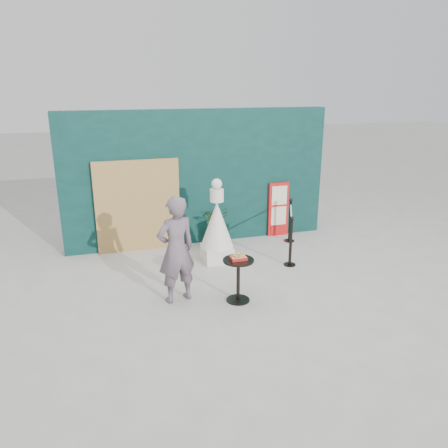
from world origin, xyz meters
TOP-DOWN VIEW (x-y plane):
  - ground at (0.00, 0.00)m, footprint 60.00×60.00m
  - back_wall at (0.00, 3.15)m, footprint 6.00×0.30m
  - bamboo_fence at (-1.40, 2.94)m, footprint 1.80×0.08m
  - woman at (-1.08, 0.37)m, footprint 0.75×0.59m
  - menu_board at (1.90, 2.95)m, footprint 0.50×0.07m
  - statue at (0.05, 1.85)m, footprint 0.68×0.68m
  - cafe_table at (-0.11, 0.04)m, footprint 0.52×0.52m
  - food_basket at (-0.11, 0.05)m, footprint 0.26×0.19m
  - planter at (0.25, 2.67)m, footprint 0.55×0.48m
  - stanchion_barrier at (1.69, 1.83)m, footprint 0.84×1.54m

SIDE VIEW (x-z plane):
  - ground at x=0.00m, z-range 0.00..0.00m
  - stanchion_barrier at x=1.69m, z-range -0.02..1.01m
  - cafe_table at x=-0.11m, z-range 0.12..0.87m
  - planter at x=0.25m, z-range 0.07..1.01m
  - menu_board at x=1.90m, z-range 0.00..1.30m
  - statue at x=0.05m, z-range -0.16..1.58m
  - food_basket at x=-0.11m, z-range 0.73..0.84m
  - woman at x=-1.08m, z-range 0.00..1.82m
  - bamboo_fence at x=-1.40m, z-range 0.00..2.00m
  - back_wall at x=0.00m, z-range 0.00..3.00m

